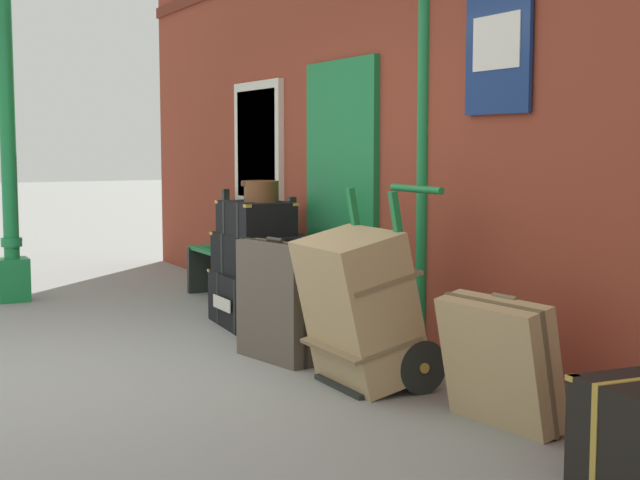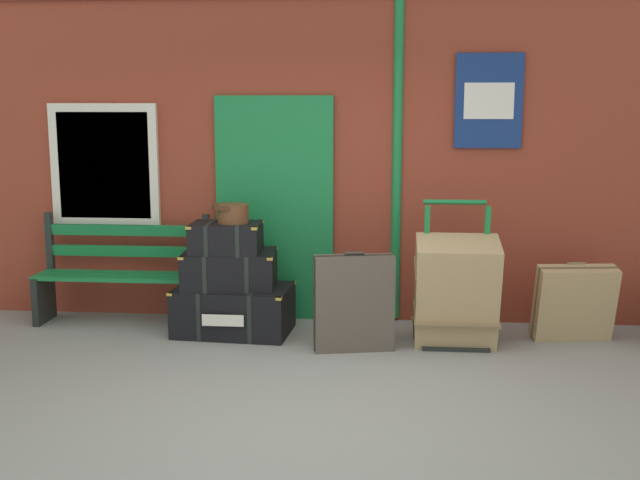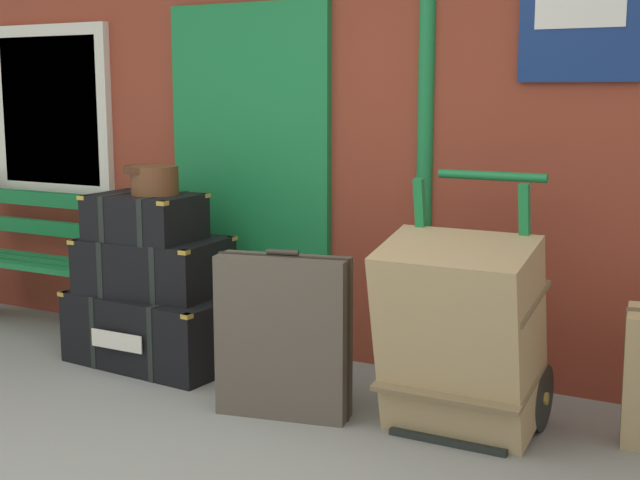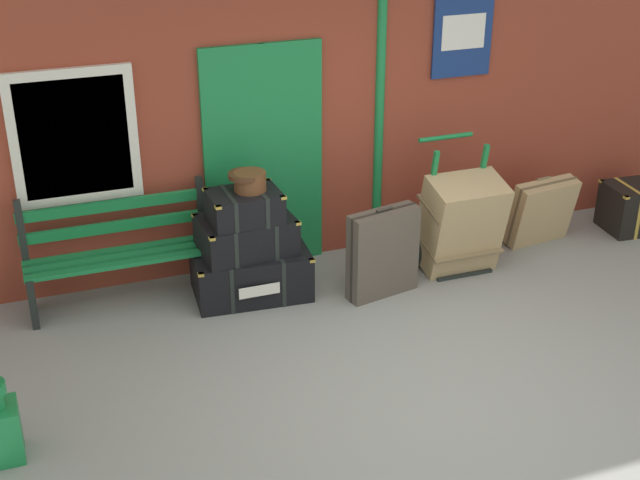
% 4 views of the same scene
% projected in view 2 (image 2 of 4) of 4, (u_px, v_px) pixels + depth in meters
% --- Properties ---
extents(ground_plane, '(60.00, 60.00, 0.00)m').
position_uv_depth(ground_plane, '(298.00, 419.00, 5.08)').
color(ground_plane, gray).
extents(brick_facade, '(10.40, 0.35, 3.20)m').
position_uv_depth(brick_facade, '(327.00, 150.00, 7.35)').
color(brick_facade, brown).
rests_on(brick_facade, ground).
extents(platform_bench, '(1.60, 0.43, 1.01)m').
position_uv_depth(platform_bench, '(124.00, 275.00, 7.29)').
color(platform_bench, '#197A3D').
rests_on(platform_bench, ground).
extents(steamer_trunk_base, '(1.06, 0.72, 0.43)m').
position_uv_depth(steamer_trunk_base, '(234.00, 310.00, 6.98)').
color(steamer_trunk_base, black).
rests_on(steamer_trunk_base, ground).
extents(steamer_trunk_middle, '(0.84, 0.60, 0.33)m').
position_uv_depth(steamer_trunk_middle, '(230.00, 269.00, 6.91)').
color(steamer_trunk_middle, black).
rests_on(steamer_trunk_middle, steamer_trunk_base).
extents(steamer_trunk_top, '(0.62, 0.47, 0.27)m').
position_uv_depth(steamer_trunk_top, '(226.00, 238.00, 6.82)').
color(steamer_trunk_top, black).
rests_on(steamer_trunk_top, steamer_trunk_middle).
extents(round_hatbox, '(0.32, 0.29, 0.16)m').
position_uv_depth(round_hatbox, '(232.00, 212.00, 6.80)').
color(round_hatbox, brown).
rests_on(round_hatbox, steamer_trunk_top).
extents(porters_trolley, '(0.71, 0.58, 1.20)m').
position_uv_depth(porters_trolley, '(454.00, 310.00, 6.74)').
color(porters_trolley, black).
rests_on(porters_trolley, ground).
extents(large_brown_trunk, '(0.70, 0.62, 0.96)m').
position_uv_depth(large_brown_trunk, '(456.00, 291.00, 6.53)').
color(large_brown_trunk, tan).
rests_on(large_brown_trunk, ground).
extents(suitcase_beige, '(0.68, 0.32, 0.84)m').
position_uv_depth(suitcase_beige, '(354.00, 303.00, 6.46)').
color(suitcase_beige, '#51473D').
rests_on(suitcase_beige, ground).
extents(suitcase_charcoal, '(0.70, 0.40, 0.69)m').
position_uv_depth(suitcase_charcoal, '(574.00, 303.00, 6.71)').
color(suitcase_charcoal, tan).
rests_on(suitcase_charcoal, ground).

